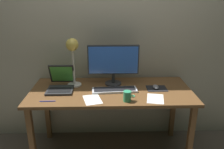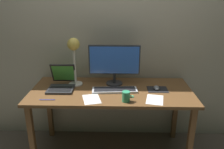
{
  "view_description": "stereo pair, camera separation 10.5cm",
  "coord_description": "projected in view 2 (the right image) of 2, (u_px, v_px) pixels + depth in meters",
  "views": [
    {
      "loc": [
        -0.05,
        -2.07,
        1.64
      ],
      "look_at": [
        0.01,
        -0.05,
        0.92
      ],
      "focal_mm": 36.24,
      "sensor_mm": 36.0,
      "label": 1
    },
    {
      "loc": [
        0.06,
        -2.07,
        1.64
      ],
      "look_at": [
        0.01,
        -0.05,
        0.92
      ],
      "focal_mm": 36.24,
      "sensor_mm": 36.0,
      "label": 2
    }
  ],
  "objects": [
    {
      "name": "laptop",
      "position": [
        62.0,
        81.0,
        2.3
      ],
      "size": [
        0.26,
        0.33,
        0.23
      ],
      "color": "#28282B",
      "rests_on": "desk"
    },
    {
      "name": "keyboard_main",
      "position": [
        115.0,
        90.0,
        2.22
      ],
      "size": [
        0.45,
        0.17,
        0.03
      ],
      "color": "silver",
      "rests_on": "desk"
    },
    {
      "name": "paper_sheet_near_mouse",
      "position": [
        155.0,
        100.0,
        2.04
      ],
      "size": [
        0.19,
        0.24,
        0.0
      ],
      "primitive_type": "cube",
      "rotation": [
        0.0,
        0.0,
        -0.2
      ],
      "color": "white",
      "rests_on": "desk"
    },
    {
      "name": "desk",
      "position": [
        111.0,
        97.0,
        2.28
      ],
      "size": [
        1.6,
        0.7,
        0.74
      ],
      "color": "brown",
      "rests_on": "ground"
    },
    {
      "name": "coffee_mug",
      "position": [
        126.0,
        97.0,
        1.99
      ],
      "size": [
        0.11,
        0.07,
        0.09
      ],
      "color": "#339966",
      "rests_on": "desk"
    },
    {
      "name": "mouse",
      "position": [
        157.0,
        88.0,
        2.25
      ],
      "size": [
        0.06,
        0.1,
        0.03
      ],
      "primitive_type": "ellipsoid",
      "color": "slate",
      "rests_on": "mousepad"
    },
    {
      "name": "back_wall",
      "position": [
        112.0,
        27.0,
        2.44
      ],
      "size": [
        4.8,
        0.06,
        2.6
      ],
      "primitive_type": "cube",
      "color": "#B2A893",
      "rests_on": "ground"
    },
    {
      "name": "monitor",
      "position": [
        114.0,
        62.0,
        2.32
      ],
      "size": [
        0.53,
        0.17,
        0.42
      ],
      "color": "#28282B",
      "rests_on": "desk"
    },
    {
      "name": "mousepad",
      "position": [
        157.0,
        89.0,
        2.26
      ],
      "size": [
        0.2,
        0.16,
        0.0
      ],
      "primitive_type": "cube",
      "color": "black",
      "rests_on": "desk"
    },
    {
      "name": "paper_sheet_by_keyboard",
      "position": [
        92.0,
        99.0,
        2.05
      ],
      "size": [
        0.2,
        0.24,
        0.0
      ],
      "primitive_type": "cube",
      "rotation": [
        0.0,
        0.0,
        0.26
      ],
      "color": "white",
      "rests_on": "desk"
    },
    {
      "name": "desk_lamp",
      "position": [
        74.0,
        51.0,
        2.26
      ],
      "size": [
        0.14,
        0.14,
        0.5
      ],
      "color": "beige",
      "rests_on": "desk"
    },
    {
      "name": "pen",
      "position": [
        47.0,
        100.0,
        2.03
      ],
      "size": [
        0.14,
        0.01,
        0.01
      ],
      "primitive_type": "cylinder",
      "rotation": [
        0.0,
        1.57,
        0.02
      ],
      "color": "#2633A5",
      "rests_on": "desk"
    }
  ]
}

